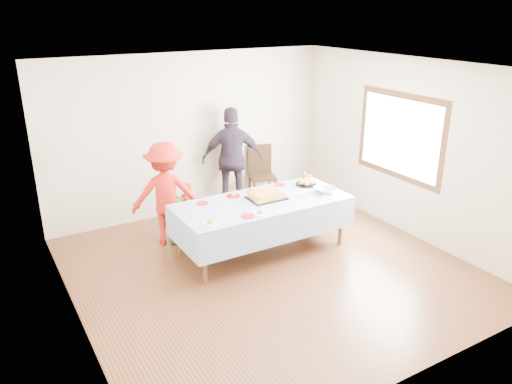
{
  "coord_description": "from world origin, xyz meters",
  "views": [
    {
      "loc": [
        -3.23,
        -5.1,
        3.39
      ],
      "look_at": [
        -0.03,
        0.3,
        1.03
      ],
      "focal_mm": 35.0,
      "sensor_mm": 36.0,
      "label": 1
    }
  ],
  "objects_px": {
    "party_table": "(262,204)",
    "adult_left": "(166,194)",
    "birthday_cake": "(266,196)",
    "dining_chair": "(261,170)"
  },
  "relations": [
    {
      "from": "birthday_cake",
      "to": "dining_chair",
      "type": "bearing_deg",
      "value": 61.12
    },
    {
      "from": "adult_left",
      "to": "dining_chair",
      "type": "bearing_deg",
      "value": -141.99
    },
    {
      "from": "party_table",
      "to": "adult_left",
      "type": "height_order",
      "value": "adult_left"
    },
    {
      "from": "birthday_cake",
      "to": "party_table",
      "type": "bearing_deg",
      "value": -152.52
    },
    {
      "from": "birthday_cake",
      "to": "dining_chair",
      "type": "distance_m",
      "value": 1.97
    },
    {
      "from": "birthday_cake",
      "to": "adult_left",
      "type": "bearing_deg",
      "value": 142.3
    },
    {
      "from": "birthday_cake",
      "to": "adult_left",
      "type": "distance_m",
      "value": 1.49
    },
    {
      "from": "birthday_cake",
      "to": "adult_left",
      "type": "height_order",
      "value": "adult_left"
    },
    {
      "from": "birthday_cake",
      "to": "dining_chair",
      "type": "relative_size",
      "value": 0.51
    },
    {
      "from": "dining_chair",
      "to": "adult_left",
      "type": "xyz_separation_m",
      "value": [
        -2.12,
        -0.8,
        0.21
      ]
    }
  ]
}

